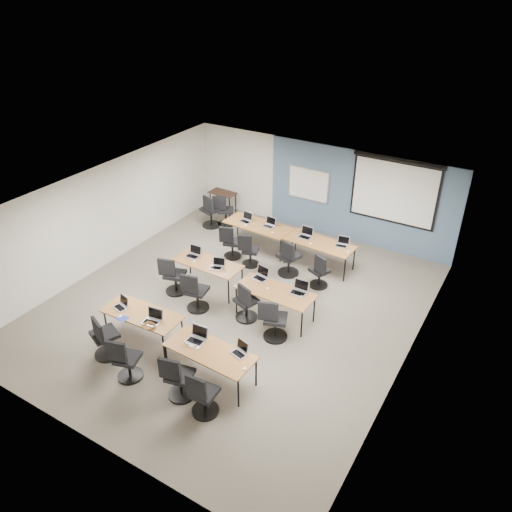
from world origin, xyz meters
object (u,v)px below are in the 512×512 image
Objects in this scene: laptop_4 at (194,254)px; laptop_10 at (306,235)px; laptop_3 at (240,350)px; utility_table at (223,195)px; task_chair_10 at (288,260)px; projector_screen at (395,188)px; training_table_front_left at (142,315)px; laptop_1 at (153,319)px; laptop_0 at (122,305)px; laptop_7 at (299,290)px; task_chair_9 at (249,253)px; training_table_back_left at (258,226)px; training_table_front_right at (210,352)px; training_table_mid_left at (208,264)px; task_chair_2 at (178,380)px; laptop_8 at (246,219)px; laptop_6 at (261,275)px; spare_chair_b at (210,214)px; training_table_back_right at (320,244)px; task_chair_4 at (173,278)px; task_chair_8 at (231,245)px; spare_chair_a at (224,213)px; task_chair_1 at (126,362)px; task_chair_5 at (195,295)px; laptop_5 at (217,265)px; training_table_mid_right at (275,293)px; task_chair_3 at (203,397)px; task_chair_11 at (319,274)px; laptop_11 at (342,244)px; whiteboard at (308,184)px; task_chair_0 at (104,340)px; task_chair_7 at (274,323)px; laptop_2 at (197,337)px; laptop_9 at (269,224)px; task_chair_6 at (246,305)px.

laptop_10 is (1.93, 2.34, 0.00)m from laptop_4.
laptop_3 reaches higher than utility_table.
task_chair_10 is (1.89, 1.47, -0.37)m from laptop_4.
projector_screen is 1.39× the size of training_table_front_left.
laptop_1 is at bearing -65.53° from utility_table.
laptop_0 is 0.85× the size of laptop_7.
task_chair_9 is (-0.11, 3.87, -0.41)m from laptop_1.
laptop_10 is (1.44, 0.05, 0.11)m from training_table_back_left.
training_table_front_right and training_table_mid_left have the same top height.
task_chair_2 is 3.02× the size of laptop_8.
laptop_6 is 0.33× the size of spare_chair_b.
laptop_1 reaches higher than utility_table.
training_table_back_right is 3.87m from task_chair_4.
laptop_0 is 0.88× the size of laptop_10.
training_table_back_right is 2.41m from task_chair_8.
spare_chair_a reaches higher than utility_table.
laptop_6 reaches higher than training_table_mid_left.
task_chair_2 is at bearing -9.90° from task_chair_1.
task_chair_5 reaches higher than task_chair_2.
laptop_6 reaches higher than training_table_back_left.
laptop_5 is (-0.16, 3.32, 0.38)m from task_chair_1.
training_table_mid_right is at bearing 44.96° from training_table_front_left.
task_chair_3 is at bearing -96.81° from projector_screen.
task_chair_11 is at bearing -107.43° from projector_screen.
whiteboard is at bearing 127.49° from laptop_11.
task_chair_1 is at bearing 5.82° from task_chair_0.
task_chair_7 is 3.24× the size of laptop_11.
training_table_front_right is at bearing -106.26° from laptop_11.
whiteboard is 4.18× the size of laptop_0.
task_chair_10 is (-0.11, 3.99, -0.37)m from laptop_2.
training_table_back_right is 2.86m from laptop_5.
whiteboard is 1.99m from laptop_10.
laptop_10 is at bearing 101.77° from laptop_6.
laptop_5 is at bearing 112.89° from laptop_2.
training_table_back_right is at bearing 73.33° from task_chair_10.
training_table_back_right is at bearing 90.12° from laptop_6.
laptop_0 is at bearing -99.08° from task_chair_10.
laptop_4 is at bearing -125.59° from task_chair_10.
task_chair_2 is at bearing -59.27° from laptop_4.
laptop_1 is 4.14m from task_chair_10.
task_chair_7 is at bearing -54.59° from laptop_9.
laptop_7 is at bearing 26.72° from training_table_mid_right.
training_table_mid_right is 1.77× the size of task_chair_5.
laptop_5 is 0.30× the size of spare_chair_a.
task_chair_7 is at bearing 63.08° from task_chair_0.
spare_chair_b is (-2.23, 0.30, -0.36)m from laptop_9.
task_chair_8 is at bearing 153.00° from laptop_6.
task_chair_10 is (-0.07, 2.17, 0.02)m from task_chair_6.
spare_chair_b is (-3.81, 5.34, -0.25)m from training_table_front_right.
utility_table is (-3.54, 3.62, -0.15)m from laptop_6.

